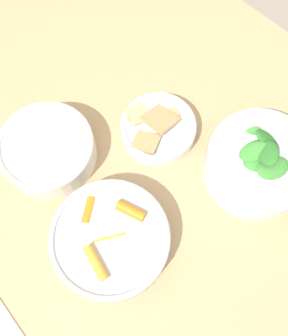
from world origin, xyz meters
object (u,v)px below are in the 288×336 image
at_px(bowl_carrots, 110,239).
at_px(bowl_beans_hotdog, 48,150).
at_px(bowl_greens, 259,163).
at_px(bowl_cookies, 158,128).

distance_m(bowl_carrots, bowl_beans_hotdog, 0.20).
relative_size(bowl_carrots, bowl_greens, 1.03).
bearing_deg(bowl_cookies, bowl_greens, -159.38).
bearing_deg(bowl_carrots, bowl_greens, -108.34).
xyz_separation_m(bowl_beans_hotdog, bowl_cookies, (-0.11, -0.17, -0.01)).
xyz_separation_m(bowl_carrots, bowl_cookies, (0.09, -0.20, -0.01)).
distance_m(bowl_greens, bowl_cookies, 0.19).
distance_m(bowl_carrots, bowl_cookies, 0.22).
relative_size(bowl_greens, bowl_beans_hotdog, 1.10).
bearing_deg(bowl_beans_hotdog, bowl_cookies, -121.51).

